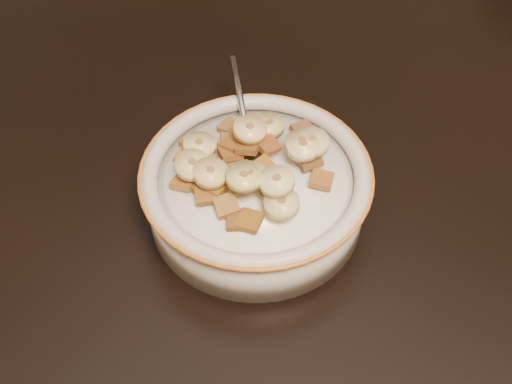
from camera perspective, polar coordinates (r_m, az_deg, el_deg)
The scene contains 42 objects.
table at distance 0.68m, azimuth 7.60°, elevation 0.41°, with size 1.40×0.90×0.04m, color black.
cereal_bowl at distance 0.61m, azimuth -0.00°, elevation -0.32°, with size 0.21×0.21×0.05m, color silver.
milk at distance 0.59m, azimuth -0.00°, elevation 1.21°, with size 0.17×0.17×0.00m, color white.
spoon at distance 0.61m, azimuth -0.51°, elevation 3.77°, with size 0.04×0.05×0.01m, color #A4ADC2.
cereal_square_0 at distance 0.57m, azimuth -1.34°, elevation 1.99°, with size 0.02×0.02×0.01m, color brown.
cereal_square_1 at distance 0.60m, azimuth -5.79°, elevation 2.75°, with size 0.02×0.02×0.01m, color brown.
cereal_square_2 at distance 0.59m, azimuth -2.29°, elevation 3.48°, with size 0.02×0.02×0.01m, color brown.
cereal_square_3 at distance 0.59m, azimuth 1.05°, elevation 4.22°, with size 0.02×0.02×0.01m, color brown.
cereal_square_4 at distance 0.60m, azimuth -2.15°, elevation 4.29°, with size 0.02×0.02×0.01m, color brown.
cereal_square_5 at distance 0.60m, azimuth -6.09°, elevation 3.21°, with size 0.02×0.02×0.01m, color brown.
cereal_square_6 at distance 0.56m, azimuth -2.60°, elevation -1.19°, with size 0.02×0.02×0.01m, color olive.
cereal_square_7 at distance 0.57m, azimuth -4.42°, elevation -0.12°, with size 0.02×0.02×0.01m, color brown.
cereal_square_8 at distance 0.57m, azimuth 0.64°, elevation 2.12°, with size 0.02×0.02×0.01m, color #99681A.
cereal_square_9 at distance 0.55m, azimuth -1.56°, elevation -2.47°, with size 0.02×0.02×0.01m, color brown.
cereal_square_10 at distance 0.58m, azimuth -5.59°, elevation 1.13°, with size 0.02×0.02×0.01m, color brown.
cereal_square_11 at distance 0.57m, azimuth -3.70°, elevation 0.51°, with size 0.02×0.02×0.01m, color #8D6117.
cereal_square_12 at distance 0.61m, azimuth -2.21°, elevation 4.36°, with size 0.02×0.02×0.01m, color brown.
cereal_square_13 at distance 0.60m, azimuth -1.34°, elevation 4.29°, with size 0.02×0.02×0.01m, color brown.
cereal_square_14 at distance 0.59m, azimuth 4.79°, elevation 2.79°, with size 0.02×0.02×0.01m, color brown.
cereal_square_15 at distance 0.62m, azimuth 4.92°, elevation 4.36°, with size 0.02×0.02×0.01m, color brown.
cereal_square_16 at distance 0.59m, azimuth -4.34°, elevation 2.60°, with size 0.02×0.02×0.01m, color brown.
cereal_square_17 at distance 0.63m, azimuth -2.28°, elevation 5.83°, with size 0.02×0.02×0.01m, color olive.
cereal_square_18 at distance 0.56m, azimuth 1.20°, elevation 0.72°, with size 0.02×0.02×0.01m, color brown.
cereal_square_19 at distance 0.58m, azimuth -6.42°, elevation 0.94°, with size 0.02×0.02×0.01m, color olive.
cereal_square_20 at distance 0.59m, azimuth -0.70°, elevation 4.02°, with size 0.02×0.02×0.01m, color brown.
cereal_square_21 at distance 0.55m, azimuth -0.56°, elevation -2.55°, with size 0.02×0.02×0.01m, color brown.
cereal_square_22 at distance 0.63m, azimuth 4.24°, elevation 5.51°, with size 0.02×0.02×0.01m, color brown.
cereal_square_23 at distance 0.61m, azimuth -5.66°, elevation 4.12°, with size 0.02×0.02×0.01m, color #98561F.
cereal_square_24 at distance 0.58m, azimuth 5.87°, elevation 1.11°, with size 0.02×0.02×0.01m, color #92541E.
banana_slice_0 at distance 0.60m, azimuth -5.05°, elevation 4.16°, with size 0.03×0.03×0.01m, color #F0D390.
banana_slice_1 at distance 0.59m, azimuth 4.10°, elevation 4.37°, with size 0.03×0.03×0.01m, color #D8BB6D.
banana_slice_2 at distance 0.59m, azimuth 5.01°, elevation 4.38°, with size 0.03×0.03×0.01m, color #CFBE82.
banana_slice_3 at distance 0.55m, azimuth 2.31°, elevation -1.04°, with size 0.03×0.03×0.01m, color #D1B881.
banana_slice_4 at distance 0.59m, azimuth 4.22°, elevation 4.02°, with size 0.03×0.03×0.01m, color #FADE9F.
banana_slice_5 at distance 0.59m, azimuth -0.54°, elevation 5.57°, with size 0.03×0.03×0.01m, color #DFBF7E.
banana_slice_6 at distance 0.61m, azimuth 1.09°, elevation 5.96°, with size 0.03×0.03×0.01m, color #CFC17D.
banana_slice_7 at distance 0.55m, azimuth -1.08°, elevation 1.28°, with size 0.03×0.03×0.01m, color #F5E87B.
banana_slice_8 at distance 0.55m, azimuth 1.85°, elevation 0.97°, with size 0.03×0.03×0.01m, color beige.
banana_slice_9 at distance 0.56m, azimuth -0.62°, elevation 1.45°, with size 0.03×0.03×0.01m, color #FFF38C.
banana_slice_10 at distance 0.56m, azimuth -4.05°, elevation 1.69°, with size 0.03×0.03×0.01m, color #DAC47D.
banana_slice_11 at distance 0.57m, azimuth -5.68°, elevation 2.41°, with size 0.03×0.03×0.01m, color #F4D386.
banana_slice_12 at distance 0.61m, azimuth 0.20°, elevation 5.82°, with size 0.03×0.03×0.01m, color #D2BD6A.
Camera 1 is at (0.16, -0.42, 1.24)m, focal length 45.00 mm.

